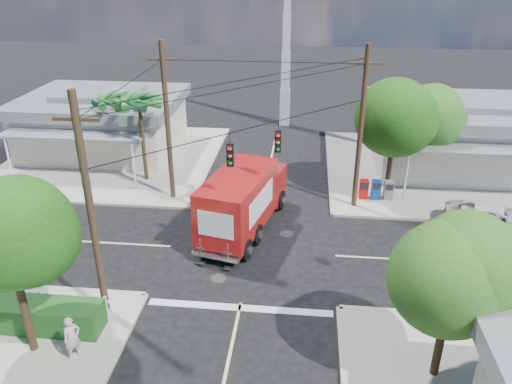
# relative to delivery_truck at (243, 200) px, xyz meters

# --- Properties ---
(ground) EXTENTS (120.00, 120.00, 0.00)m
(ground) POSITION_rel_delivery_truck_xyz_m (0.65, -2.04, -1.69)
(ground) COLOR black
(ground) RESTS_ON ground
(sidewalk_ne) EXTENTS (14.12, 14.12, 0.14)m
(sidewalk_ne) POSITION_rel_delivery_truck_xyz_m (11.53, 8.84, -1.62)
(sidewalk_ne) COLOR gray
(sidewalk_ne) RESTS_ON ground
(sidewalk_nw) EXTENTS (14.12, 14.12, 0.14)m
(sidewalk_nw) POSITION_rel_delivery_truck_xyz_m (-10.23, 8.84, -1.62)
(sidewalk_nw) COLOR gray
(sidewalk_nw) RESTS_ON ground
(road_markings) EXTENTS (32.00, 32.00, 0.01)m
(road_markings) POSITION_rel_delivery_truck_xyz_m (0.65, -3.51, -1.69)
(road_markings) COLOR beige
(road_markings) RESTS_ON ground
(building_ne) EXTENTS (11.80, 10.20, 4.50)m
(building_ne) POSITION_rel_delivery_truck_xyz_m (13.15, 9.92, 0.63)
(building_ne) COLOR silver
(building_ne) RESTS_ON sidewalk_ne
(building_nw) EXTENTS (10.80, 10.20, 4.30)m
(building_nw) POSITION_rel_delivery_truck_xyz_m (-11.35, 10.42, 0.53)
(building_nw) COLOR beige
(building_nw) RESTS_ON sidewalk_nw
(radio_tower) EXTENTS (0.80, 0.80, 17.00)m
(radio_tower) POSITION_rel_delivery_truck_xyz_m (1.15, 17.96, 3.95)
(radio_tower) COLOR silver
(radio_tower) RESTS_ON ground
(tree_sw_front) EXTENTS (3.88, 3.78, 6.03)m
(tree_sw_front) POSITION_rel_delivery_truck_xyz_m (-6.34, -9.58, 2.64)
(tree_sw_front) COLOR #422D1C
(tree_sw_front) RESTS_ON sidewalk_sw
(tree_ne_front) EXTENTS (4.21, 4.14, 6.66)m
(tree_ne_front) POSITION_rel_delivery_truck_xyz_m (7.86, 4.72, 3.07)
(tree_ne_front) COLOR #422D1C
(tree_ne_front) RESTS_ON sidewalk_ne
(tree_ne_back) EXTENTS (3.77, 3.66, 5.82)m
(tree_ne_back) POSITION_rel_delivery_truck_xyz_m (10.46, 6.92, 2.49)
(tree_ne_back) COLOR #422D1C
(tree_ne_back) RESTS_ON sidewalk_ne
(tree_se) EXTENTS (3.67, 3.54, 5.62)m
(tree_se) POSITION_rel_delivery_truck_xyz_m (7.66, -9.28, 2.35)
(tree_se) COLOR #422D1C
(tree_se) RESTS_ON sidewalk_se
(palm_nw_front) EXTENTS (3.01, 3.08, 5.59)m
(palm_nw_front) POSITION_rel_delivery_truck_xyz_m (-6.85, 5.46, 3.35)
(palm_nw_front) COLOR #422D1C
(palm_nw_front) RESTS_ON sidewalk_nw
(palm_nw_back) EXTENTS (3.01, 3.08, 5.19)m
(palm_nw_back) POSITION_rel_delivery_truck_xyz_m (-8.85, 6.96, 2.98)
(palm_nw_back) COLOR #422D1C
(palm_nw_back) RESTS_ON sidewalk_nw
(utility_poles) EXTENTS (12.00, 10.68, 9.00)m
(utility_poles) POSITION_rel_delivery_truck_xyz_m (-0.93, -0.44, 2.98)
(utility_poles) COLOR #473321
(utility_poles) RESTS_ON ground
(picket_fence) EXTENTS (5.94, 0.06, 1.00)m
(picket_fence) POSITION_rel_delivery_truck_xyz_m (-7.15, -7.64, -1.01)
(picket_fence) COLOR silver
(picket_fence) RESTS_ON sidewalk_sw
(hedge_sw) EXTENTS (6.20, 1.20, 1.10)m
(hedge_sw) POSITION_rel_delivery_truck_xyz_m (-7.35, -8.44, -1.00)
(hedge_sw) COLOR #154715
(hedge_sw) RESTS_ON sidewalk_sw
(vending_boxes) EXTENTS (1.90, 0.50, 1.10)m
(vending_boxes) POSITION_rel_delivery_truck_xyz_m (7.15, 4.16, -1.00)
(vending_boxes) COLOR #B40C08
(vending_boxes) RESTS_ON sidewalk_ne
(delivery_truck) EXTENTS (3.97, 8.01, 3.34)m
(delivery_truck) POSITION_rel_delivery_truck_xyz_m (0.00, 0.00, 0.00)
(delivery_truck) COLOR black
(delivery_truck) RESTS_ON ground
(parked_car) EXTENTS (5.45, 3.45, 1.40)m
(parked_car) POSITION_rel_delivery_truck_xyz_m (12.87, 1.14, -0.99)
(parked_car) COLOR silver
(parked_car) RESTS_ON ground
(pedestrian) EXTENTS (0.69, 0.73, 1.67)m
(pedestrian) POSITION_rel_delivery_truck_xyz_m (-4.68, -9.78, -0.72)
(pedestrian) COLOR beige
(pedestrian) RESTS_ON sidewalk_sw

